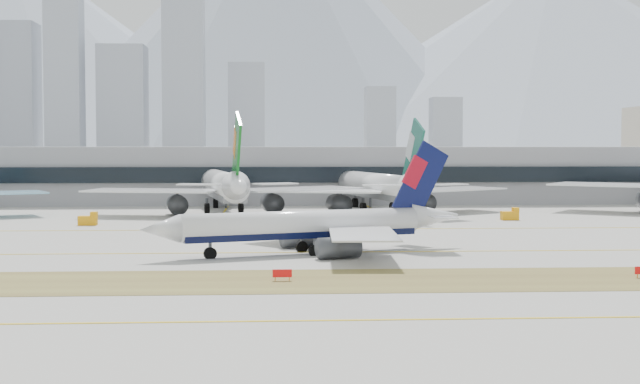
{
  "coord_description": "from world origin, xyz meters",
  "views": [
    {
      "loc": [
        -10.36,
        -132.31,
        15.39
      ],
      "look_at": [
        -1.72,
        18.0,
        7.5
      ],
      "focal_mm": 50.0,
      "sensor_mm": 36.0,
      "label": 1
    }
  ],
  "objects": [
    {
      "name": "gse_c",
      "position": [
        39.42,
        48.28,
        1.05
      ],
      "size": [
        3.55,
        2.0,
        2.6
      ],
      "color": "#F49F0C",
      "rests_on": "ground"
    },
    {
      "name": "gse_b",
      "position": [
        -45.13,
        41.05,
        1.05
      ],
      "size": [
        3.55,
        2.0,
        2.6
      ],
      "color": "#F49F0C",
      "rests_on": "ground"
    },
    {
      "name": "widebody_eva",
      "position": [
        -20.38,
        68.67,
        5.98
      ],
      "size": [
        62.25,
        61.58,
        22.48
      ],
      "rotation": [
        0.0,
        0.0,
        1.74
      ],
      "color": "white",
      "rests_on": "ground"
    },
    {
      "name": "apron_markings",
      "position": [
        0.0,
        -53.95,
        0.02
      ],
      "size": [
        360.0,
        122.22,
        0.06
      ],
      "color": "brown",
      "rests_on": "ground"
    },
    {
      "name": "taxiing_airliner",
      "position": [
        -4.06,
        -6.09,
        3.94
      ],
      "size": [
        47.04,
        39.9,
        16.33
      ],
      "rotation": [
        0.0,
        0.0,
        3.48
      ],
      "color": "white",
      "rests_on": "ground"
    },
    {
      "name": "hold_sign_left",
      "position": [
        -8.89,
        -32.0,
        0.88
      ],
      "size": [
        2.2,
        0.15,
        1.35
      ],
      "color": "red",
      "rests_on": "ground"
    },
    {
      "name": "terminal",
      "position": [
        0.0,
        114.84,
        7.5
      ],
      "size": [
        280.0,
        43.1,
        15.0
      ],
      "color": "gray",
      "rests_on": "ground"
    },
    {
      "name": "city_skyline",
      "position": [
        -106.76,
        453.42,
        49.8
      ],
      "size": [
        342.0,
        49.8,
        140.0
      ],
      "color": "#969CAA",
      "rests_on": "ground"
    },
    {
      "name": "mountain_ridge",
      "position": [
        33.0,
        1404.14,
        181.85
      ],
      "size": [
        2830.0,
        1120.0,
        470.0
      ],
      "color": "#9EA8B7",
      "rests_on": "ground"
    },
    {
      "name": "widebody_cathay",
      "position": [
        15.02,
        70.57,
        5.67
      ],
      "size": [
        58.49,
        58.17,
        21.34
      ],
      "rotation": [
        0.0,
        0.0,
        1.79
      ],
      "color": "white",
      "rests_on": "ground"
    },
    {
      "name": "ground",
      "position": [
        0.0,
        0.0,
        0.0
      ],
      "size": [
        3000.0,
        3000.0,
        0.0
      ],
      "primitive_type": "plane",
      "color": "#A19E97",
      "rests_on": "ground"
    }
  ]
}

